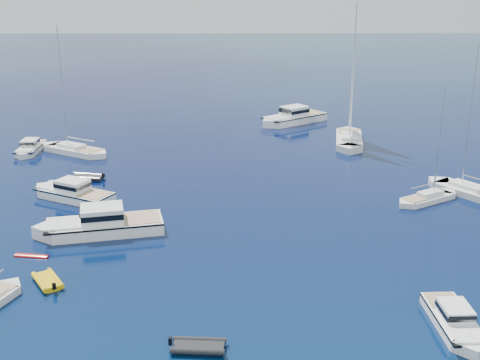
{
  "coord_description": "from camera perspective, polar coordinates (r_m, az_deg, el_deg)",
  "views": [
    {
      "loc": [
        -2.12,
        -31.61,
        20.74
      ],
      "look_at": [
        -2.12,
        24.26,
        2.2
      ],
      "focal_mm": 46.76,
      "sensor_mm": 36.0,
      "label": 1
    }
  ],
  "objects": [
    {
      "name": "ground",
      "position": [
        37.86,
        3.33,
        -14.89
      ],
      "size": [
        400.0,
        400.0,
        0.0
      ],
      "primitive_type": "plane",
      "color": "#072C49",
      "rests_on": "ground"
    },
    {
      "name": "motor_cruiser_near",
      "position": [
        41.55,
        18.96,
        -12.69
      ],
      "size": [
        2.54,
        7.52,
        1.95
      ],
      "primitive_type": null,
      "rotation": [
        0.0,
        0.0,
        3.18
      ],
      "color": "white",
      "rests_on": "ground"
    },
    {
      "name": "motor_cruiser_centre",
      "position": [
        53.9,
        -12.59,
        -4.74
      ],
      "size": [
        11.97,
        5.99,
        3.01
      ],
      "primitive_type": null,
      "rotation": [
        0.0,
        0.0,
        1.8
      ],
      "color": "white",
      "rests_on": "ground"
    },
    {
      "name": "motor_cruiser_far_l",
      "position": [
        62.58,
        -15.06,
        -1.65
      ],
      "size": [
        9.67,
        6.92,
        2.47
      ],
      "primitive_type": null,
      "rotation": [
        0.0,
        0.0,
        1.09
      ],
      "color": "white",
      "rests_on": "ground"
    },
    {
      "name": "motor_cruiser_distant",
      "position": [
        91.71,
        4.83,
        5.22
      ],
      "size": [
        11.52,
        9.97,
        3.08
      ],
      "primitive_type": null,
      "rotation": [
        0.0,
        0.0,
        2.22
      ],
      "color": "white",
      "rests_on": "ground"
    },
    {
      "name": "motor_cruiser_horizon",
      "position": [
        80.42,
        -18.57,
        2.44
      ],
      "size": [
        2.35,
        7.58,
        1.99
      ],
      "primitive_type": null,
      "rotation": [
        0.0,
        0.0,
        3.15
      ],
      "color": "white",
      "rests_on": "ground"
    },
    {
      "name": "sailboat_mid_r",
      "position": [
        65.35,
        20.26,
        -1.33
      ],
      "size": [
        8.39,
        9.91,
        15.24
      ],
      "primitive_type": null,
      "rotation": [
        0.0,
        0.0,
        0.65
      ],
      "color": "white",
      "rests_on": "ground"
    },
    {
      "name": "sailboat_centre",
      "position": [
        62.48,
        16.74,
        -1.84
      ],
      "size": [
        7.7,
        5.93,
        11.52
      ],
      "primitive_type": null,
      "rotation": [
        0.0,
        0.0,
        5.28
      ],
      "color": "silver",
      "rests_on": "ground"
    },
    {
      "name": "sailboat_sails_r",
      "position": [
        81.6,
        9.89,
        3.36
      ],
      "size": [
        5.01,
        12.71,
        18.19
      ],
      "primitive_type": null,
      "rotation": [
        0.0,
        0.0,
        2.99
      ],
      "color": "silver",
      "rests_on": "ground"
    },
    {
      "name": "sailboat_far_l",
      "position": [
        78.42,
        -14.87,
        2.4
      ],
      "size": [
        10.59,
        7.77,
        15.65
      ],
      "primitive_type": null,
      "rotation": [
        0.0,
        0.0,
        1.04
      ],
      "color": "white",
      "rests_on": "ground"
    },
    {
      "name": "tender_yellow",
      "position": [
        46.47,
        -17.13,
        -9.04
      ],
      "size": [
        3.2,
        3.61,
        0.95
      ],
      "primitive_type": null,
      "rotation": [
        0.0,
        0.0,
        0.57
      ],
      "color": "yellow",
      "rests_on": "ground"
    },
    {
      "name": "tender_grey_near",
      "position": [
        37.56,
        -3.79,
        -15.21
      ],
      "size": [
        3.4,
        2.04,
        0.95
      ],
      "primitive_type": null,
      "rotation": [
        0.0,
        0.0,
        4.65
      ],
      "color": "black",
      "rests_on": "ground"
    },
    {
      "name": "tender_grey_far",
      "position": [
        68.08,
        -13.76,
        0.08
      ],
      "size": [
        3.91,
        2.62,
        0.95
      ],
      "primitive_type": null,
      "rotation": [
        0.0,
        0.0,
        1.38
      ],
      "color": "black",
      "rests_on": "ground"
    },
    {
      "name": "kayak_orange",
      "position": [
        51.03,
        -18.48,
        -6.64
      ],
      "size": [
        2.69,
        0.94,
        0.3
      ],
      "primitive_type": null,
      "rotation": [
        0.0,
        0.0,
        1.42
      ],
      "color": "red",
      "rests_on": "ground"
    }
  ]
}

